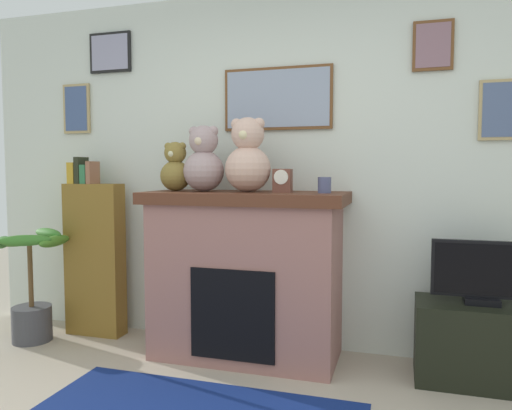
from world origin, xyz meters
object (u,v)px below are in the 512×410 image
Objects in this scene: bookshelf at (94,255)px; tv_stand at (480,344)px; candle_jar at (324,185)px; potted_plant at (31,290)px; fireplace at (246,274)px; television at (482,274)px; mantel_clock at (283,181)px; teddy_bear_tan at (248,159)px; teddy_bear_brown at (204,162)px; teddy_bear_grey at (175,169)px.

tv_stand is (2.79, -0.10, -0.38)m from bookshelf.
potted_plant is at bearing -175.51° from candle_jar.
fireplace is at bearing 178.13° from candle_jar.
fireplace is at bearing 179.70° from tv_stand.
television reaches higher than potted_plant.
mantel_clock is 0.28m from teddy_bear_tan.
bookshelf reaches higher than candle_jar.
bookshelf is 2.82m from tv_stand.
bookshelf is at bearing 177.95° from tv_stand.
candle_jar reaches higher than fireplace.
fireplace reaches higher than television.
candle_jar is 0.66× the size of mantel_clock.
teddy_bear_brown reaches higher than mantel_clock.
bookshelf is 2.78× the size of teddy_bear_tan.
teddy_bear_grey reaches higher than television.
television is at bearing -90.00° from tv_stand.
television is 1.68× the size of teddy_bear_grey.
bookshelf reaches higher than television.
mantel_clock is at bearing -179.48° from tv_stand.
potted_plant is 1.47m from teddy_bear_grey.
bookshelf is 8.93× the size of mantel_clock.
fireplace is 1.68m from potted_plant.
teddy_bear_brown is (-0.30, -0.02, 0.78)m from fireplace.
mantel_clock reaches higher than potted_plant.
teddy_bear_grey is at bearing 179.92° from mantel_clock.
candle_jar is 1.07m from teddy_bear_grey.
mantel_clock is 0.34× the size of teddy_bear_brown.
teddy_bear_tan is at bearing -4.83° from bookshelf.
potted_plant is at bearing -173.44° from fireplace.
bookshelf is 1.67m from mantel_clock.
mantel_clock is at bearing -0.08° from teddy_bear_grey.
mantel_clock is (1.55, -0.11, 0.60)m from bookshelf.
mantel_clock is at bearing -179.54° from television.
teddy_bear_grey is at bearing 179.98° from teddy_bear_tan.
mantel_clock is at bearing -179.69° from candle_jar.
teddy_bear_tan is at bearing -179.60° from tv_stand.
potted_plant is 1.67m from teddy_bear_brown.
potted_plant is 2.35m from candle_jar.
teddy_bear_grey is (-2.02, -0.01, 1.06)m from tv_stand.
tv_stand is 7.24× the size of candle_jar.
mantel_clock is (-0.28, -0.00, 0.03)m from candle_jar.
candle_jar is at bearing -179.50° from television.
television is (3.15, 0.18, 0.29)m from potted_plant.
candle_jar reaches higher than television.
potted_plant is at bearing -176.72° from television.
mantel_clock is (0.26, -0.02, 0.65)m from fireplace.
teddy_bear_tan is (0.54, -0.00, 0.07)m from teddy_bear_grey.
fireplace is 8.77× the size of mantel_clock.
tv_stand is 1.36m from candle_jar.
teddy_bear_brown reaches higher than television.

